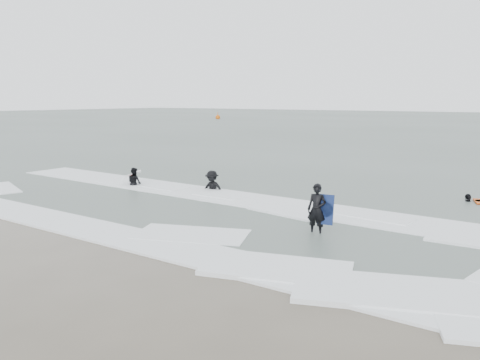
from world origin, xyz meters
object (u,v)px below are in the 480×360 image
Objects in this scene: surfer_wading at (135,187)px; surfer_right_near at (468,203)px; surfer_centre at (316,235)px; surfer_breaker at (212,191)px; buoy at (218,117)px.

surfer_right_near is at bearing -150.13° from surfer_wading.
surfer_wading is at bearing -34.47° from surfer_right_near.
surfer_centre is at bearing 176.21° from surfer_wading.
surfer_right_near is (10.40, 4.22, 0.00)m from surfer_breaker.
surfer_centre is at bearing 12.75° from surfer_right_near.
surfer_centre is 1.10× the size of surfer_right_near.
surfer_centre is 1.02× the size of buoy.
surfer_right_near is 84.32m from buoy.
buoy is at bearing 125.18° from surfer_centre.
surfer_breaker is 1.20× the size of surfer_right_near.
buoy reaches higher than surfer_wading.
surfer_wading is 15.31m from surfer_right_near.
surfer_centre is 8.16m from surfer_breaker.
surfer_breaker is 80.64m from buoy.
surfer_wading is 0.99× the size of surfer_right_near.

